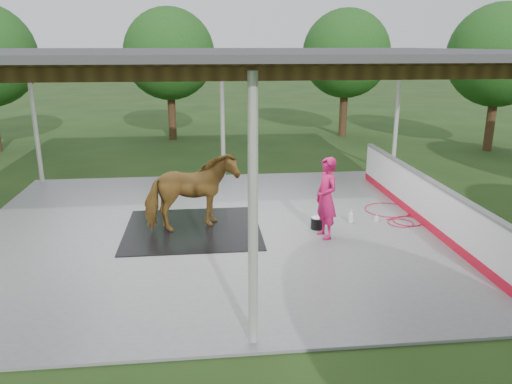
{
  "coord_description": "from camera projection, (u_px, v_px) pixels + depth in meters",
  "views": [
    {
      "loc": [
        -0.65,
        -11.04,
        4.21
      ],
      "look_at": [
        0.52,
        -0.33,
        1.01
      ],
      "focal_mm": 35.0,
      "sensor_mm": 36.0,
      "label": 1
    }
  ],
  "objects": [
    {
      "name": "dasher_board",
      "position": [
        422.0,
        200.0,
        12.1
      ],
      "size": [
        0.16,
        8.0,
        1.15
      ],
      "color": "red",
      "rests_on": "concrete_slab"
    },
    {
      "name": "wash_bucket",
      "position": [
        317.0,
        223.0,
        11.68
      ],
      "size": [
        0.3,
        0.3,
        0.28
      ],
      "color": "black",
      "rests_on": "concrete_slab"
    },
    {
      "name": "rubber_mat",
      "position": [
        193.0,
        229.0,
        11.67
      ],
      "size": [
        3.12,
        2.92,
        0.02
      ],
      "primitive_type": "cube",
      "color": "black",
      "rests_on": "concrete_slab"
    },
    {
      "name": "ground",
      "position": [
        233.0,
        230.0,
        11.79
      ],
      "size": [
        100.0,
        100.0,
        0.0
      ],
      "primitive_type": "plane",
      "color": "#1E3814"
    },
    {
      "name": "concrete_slab",
      "position": [
        233.0,
        229.0,
        11.78
      ],
      "size": [
        12.0,
        10.0,
        0.05
      ],
      "primitive_type": "cube",
      "color": "slate",
      "rests_on": "ground"
    },
    {
      "name": "soap_bottle_b",
      "position": [
        377.0,
        218.0,
        12.21
      ],
      "size": [
        0.11,
        0.11,
        0.18
      ],
      "primitive_type": "imported",
      "rotation": [
        0.0,
        0.0,
        -0.88
      ],
      "color": "#338CD8",
      "rests_on": "concrete_slab"
    },
    {
      "name": "horse",
      "position": [
        191.0,
        192.0,
        11.42
      ],
      "size": [
        2.28,
        1.58,
        1.76
      ],
      "primitive_type": "imported",
      "rotation": [
        0.0,
        0.0,
        1.9
      ],
      "color": "brown",
      "rests_on": "rubber_mat"
    },
    {
      "name": "handler",
      "position": [
        326.0,
        198.0,
        10.97
      ],
      "size": [
        0.59,
        0.75,
        1.83
      ],
      "primitive_type": "imported",
      "rotation": [
        0.0,
        0.0,
        -1.32
      ],
      "color": "#B61350",
      "rests_on": "concrete_slab"
    },
    {
      "name": "tree_belt",
      "position": [
        241.0,
        63.0,
        11.6
      ],
      "size": [
        28.0,
        28.0,
        5.8
      ],
      "color": "#382314",
      "rests_on": "ground"
    },
    {
      "name": "pavilion_structure",
      "position": [
        230.0,
        56.0,
        10.66
      ],
      "size": [
        12.6,
        10.6,
        4.05
      ],
      "color": "beige",
      "rests_on": "ground"
    },
    {
      "name": "hose_coil",
      "position": [
        394.0,
        214.0,
        12.67
      ],
      "size": [
        1.59,
        1.9,
        0.02
      ],
      "color": "#B10C2F",
      "rests_on": "concrete_slab"
    },
    {
      "name": "soap_bottle_a",
      "position": [
        351.0,
        216.0,
        12.07
      ],
      "size": [
        0.18,
        0.18,
        0.33
      ],
      "primitive_type": "imported",
      "rotation": [
        0.0,
        0.0,
        0.63
      ],
      "color": "silver",
      "rests_on": "concrete_slab"
    }
  ]
}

